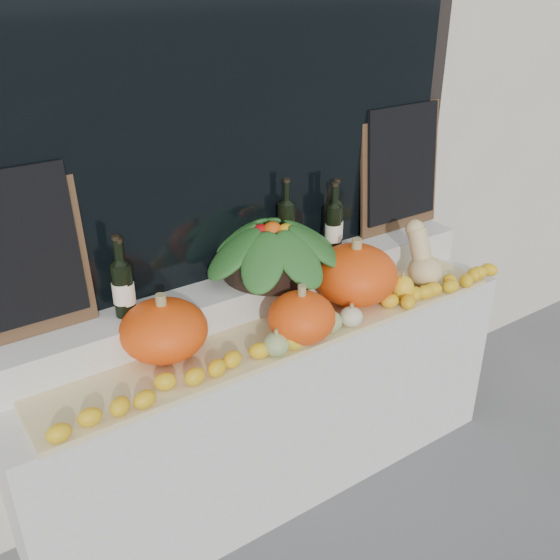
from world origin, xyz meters
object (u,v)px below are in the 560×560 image
at_px(pumpkin_right, 355,275).
at_px(wine_bottle_tall, 286,233).
at_px(pumpkin_left, 164,330).
at_px(produce_bowl, 272,247).
at_px(butternut_squash, 423,260).

height_order(pumpkin_right, wine_bottle_tall, wine_bottle_tall).
relative_size(pumpkin_left, pumpkin_right, 0.90).
bearing_deg(pumpkin_left, produce_bowl, 13.44).
height_order(pumpkin_right, butternut_squash, butternut_squash).
bearing_deg(butternut_squash, produce_bowl, 158.57).
relative_size(butternut_squash, wine_bottle_tall, 0.75).
distance_m(pumpkin_left, butternut_squash, 1.26).
xyz_separation_m(butternut_squash, produce_bowl, (-0.67, 0.26, 0.14)).
bearing_deg(pumpkin_right, produce_bowl, 143.53).
xyz_separation_m(pumpkin_right, butternut_squash, (0.37, -0.05, -0.01)).
bearing_deg(butternut_squash, pumpkin_right, 173.07).
relative_size(butternut_squash, produce_bowl, 0.44).
bearing_deg(pumpkin_right, wine_bottle_tall, 125.33).
distance_m(pumpkin_left, pumpkin_right, 0.89).
relative_size(pumpkin_left, butternut_squash, 1.13).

